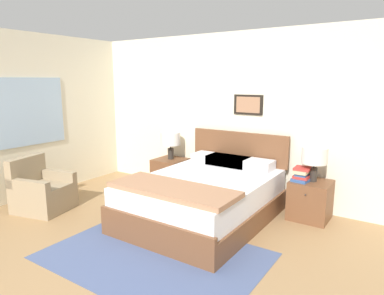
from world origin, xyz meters
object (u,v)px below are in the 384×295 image
Objects in this scene: nightstand_by_door at (310,200)px; table_lamp_near_window at (171,140)px; bed at (205,196)px; nightstand_near_window at (170,174)px; armchair at (42,192)px; table_lamp_by_door at (314,157)px.

nightstand_by_door is 1.13× the size of table_lamp_near_window.
bed is 1.44m from nightstand_by_door.
nightstand_near_window is at bearing 146.03° from bed.
armchair is at bearing -151.21° from nightstand_by_door.
table_lamp_near_window is at bearing 180.00° from table_lamp_by_door.
armchair is 2.17m from table_lamp_near_window.
table_lamp_near_window is (-1.19, 0.82, 0.54)m from bed.
nightstand_near_window and nightstand_by_door have the same top height.
table_lamp_near_window is (-2.39, 0.02, 0.60)m from nightstand_by_door.
table_lamp_by_door is at bearing 34.13° from bed.
bed reaches higher than nightstand_near_window.
bed is 1.54m from table_lamp_near_window.
bed reaches higher than table_lamp_by_door.
nightstand_near_window is 1.00× the size of nightstand_by_door.
table_lamp_near_window is (-0.00, 0.02, 0.60)m from nightstand_near_window.
table_lamp_by_door is at bearing 0.37° from nightstand_near_window.
bed is at bearing -146.09° from nightstand_by_door.
table_lamp_near_window reaches higher than armchair.
table_lamp_near_window is 2.40m from table_lamp_by_door.
bed is at bearing 101.76° from armchair.
nightstand_near_window is 1.13× the size of table_lamp_near_window.
armchair is 3.82m from nightstand_by_door.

